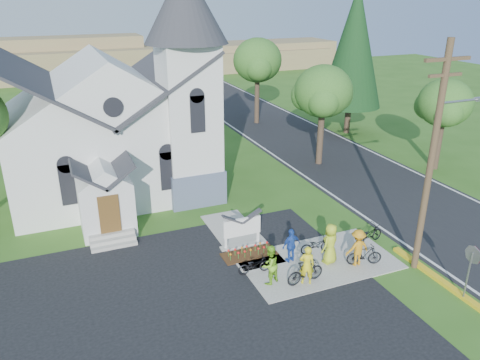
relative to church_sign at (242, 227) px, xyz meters
name	(u,v)px	position (x,y,z in m)	size (l,w,h in m)	color
ground	(295,275)	(1.20, -3.20, -1.03)	(120.00, 120.00, 0.00)	#315D1A
parking_lot	(146,347)	(-5.80, -5.20, -1.02)	(20.00, 16.00, 0.02)	black
road	(315,149)	(11.20, 11.80, -1.02)	(8.00, 90.00, 0.02)	black
sidewalk	(318,262)	(2.70, -2.70, -1.00)	(7.00, 4.00, 0.05)	gray
church	(114,108)	(-4.28, 9.28, 4.22)	(12.35, 12.00, 13.00)	silver
church_sign	(242,227)	(0.00, 0.00, 0.00)	(2.20, 0.40, 1.70)	gray
flower_bed	(249,254)	(0.00, -0.90, -0.99)	(2.60, 1.10, 0.07)	#391E0F
utility_pole	(434,154)	(6.56, -4.70, 4.38)	(3.45, 0.28, 10.00)	#493424
stop_sign	(471,262)	(6.63, -7.40, 0.75)	(0.11, 0.76, 2.48)	gray
tree_road_near	(323,92)	(9.70, 8.80, 4.18)	(4.00, 4.00, 7.05)	#392A1F
tree_road_mid	(257,61)	(10.20, 20.80, 4.75)	(4.40, 4.40, 7.80)	#392A1F
tree_road_far	(445,103)	(16.70, 4.80, 3.61)	(3.60, 3.60, 6.30)	#392A1F
conifer	(354,46)	(16.20, 14.80, 6.36)	(5.20, 5.20, 12.40)	#392A1F
distant_hills	(132,60)	(4.56, 53.13, 1.15)	(61.00, 10.00, 5.60)	olive
cyclist_0	(307,265)	(1.29, -3.99, -0.10)	(0.64, 0.42, 1.76)	yellow
bike_0	(254,265)	(-0.42, -2.45, -0.58)	(0.53, 1.51, 0.79)	black
cyclist_1	(270,265)	(-0.14, -3.38, -0.09)	(0.86, 0.67, 1.76)	#74BB23
bike_1	(305,272)	(1.26, -3.94, -0.44)	(0.50, 1.77, 1.06)	black
cyclist_2	(291,245)	(1.52, -2.20, -0.15)	(0.97, 0.40, 1.65)	#2147A6
bike_2	(316,245)	(2.97, -1.99, -0.56)	(0.55, 1.57, 0.83)	black
cyclist_3	(358,248)	(4.13, -3.59, -0.10)	(1.13, 0.65, 1.75)	orange
bike_3	(364,255)	(4.44, -3.72, -0.49)	(0.46, 1.63, 0.98)	black
cyclist_4	(330,244)	(3.10, -2.95, -0.01)	(0.94, 0.61, 1.93)	#A6BB23
bike_4	(369,235)	(5.82, -2.20, -0.50)	(0.63, 1.81, 0.95)	black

